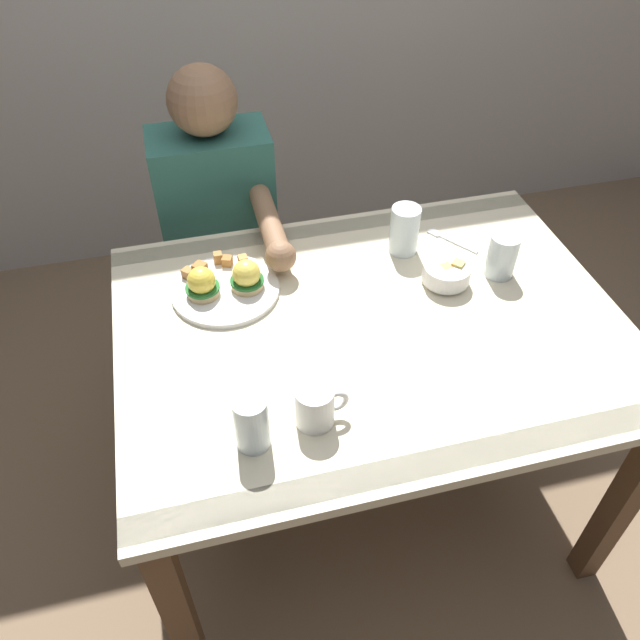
% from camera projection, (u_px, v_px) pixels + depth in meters
% --- Properties ---
extents(ground_plane, '(6.00, 6.00, 0.00)m').
position_uv_depth(ground_plane, '(359.00, 490.00, 2.01)').
color(ground_plane, '#7F664C').
extents(dining_table, '(1.20, 0.90, 0.74)m').
position_uv_depth(dining_table, '(370.00, 354.00, 1.57)').
color(dining_table, beige).
rests_on(dining_table, ground_plane).
extents(eggs_benedict_plate, '(0.27, 0.27, 0.09)m').
position_uv_depth(eggs_benedict_plate, '(224.00, 284.00, 1.56)').
color(eggs_benedict_plate, white).
rests_on(eggs_benedict_plate, dining_table).
extents(fruit_bowl, '(0.12, 0.12, 0.06)m').
position_uv_depth(fruit_bowl, '(446.00, 273.00, 1.58)').
color(fruit_bowl, white).
rests_on(fruit_bowl, dining_table).
extents(coffee_mug, '(0.11, 0.08, 0.09)m').
position_uv_depth(coffee_mug, '(316.00, 405.00, 1.25)').
color(coffee_mug, white).
rests_on(coffee_mug, dining_table).
extents(fork, '(0.10, 0.14, 0.00)m').
position_uv_depth(fork, '(450.00, 240.00, 1.73)').
color(fork, silver).
rests_on(fork, dining_table).
extents(water_glass_near, '(0.08, 0.08, 0.12)m').
position_uv_depth(water_glass_near, '(501.00, 258.00, 1.59)').
color(water_glass_near, silver).
rests_on(water_glass_near, dining_table).
extents(water_glass_far, '(0.08, 0.08, 0.13)m').
position_uv_depth(water_glass_far, '(404.00, 232.00, 1.66)').
color(water_glass_far, silver).
rests_on(water_glass_far, dining_table).
extents(water_glass_extra, '(0.07, 0.07, 0.13)m').
position_uv_depth(water_glass_extra, '(252.00, 424.00, 1.21)').
color(water_glass_extra, silver).
rests_on(water_glass_extra, dining_table).
extents(diner_person, '(0.34, 0.54, 1.14)m').
position_uv_depth(diner_person, '(221.00, 229.00, 1.93)').
color(diner_person, '#33333D').
rests_on(diner_person, ground_plane).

